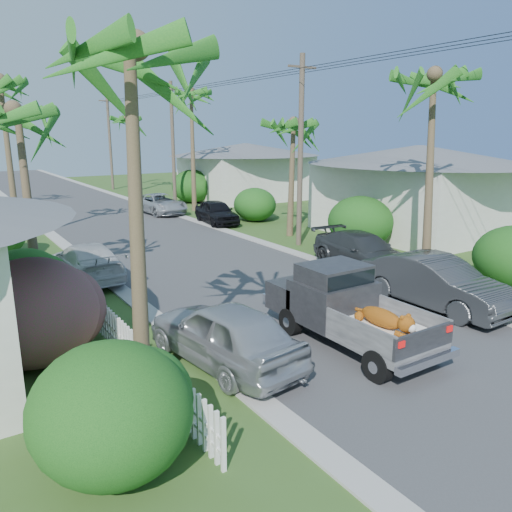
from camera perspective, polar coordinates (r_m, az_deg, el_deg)
ground at (r=12.60m, az=21.50°, el=-12.79°), size 120.00×120.00×0.00m
road at (r=33.15m, az=-15.95°, el=3.92°), size 8.00×100.00×0.02m
curb_left at (r=32.18m, az=-23.27°, el=3.07°), size 0.60×100.00×0.06m
curb_right at (r=34.62m, az=-9.14°, el=4.72°), size 0.60×100.00×0.06m
pickup_truck at (r=13.50m, az=9.60°, el=-5.51°), size 1.98×5.12×2.06m
parked_car_rn at (r=16.86m, az=19.84°, el=-2.90°), size 1.85×5.00×1.64m
parked_car_rm at (r=20.86m, az=12.06°, el=0.49°), size 2.40×5.12×1.44m
parked_car_rf at (r=30.77m, az=-4.53°, el=5.01°), size 2.20×4.37×1.43m
parked_car_rd at (r=35.17m, az=-10.90°, el=5.86°), size 2.61×5.02×1.35m
parked_car_ln at (r=12.11m, az=-3.67°, el=-8.84°), size 2.42×4.77×1.56m
parked_car_lf at (r=19.96m, az=-18.80°, el=-0.64°), size 1.98×4.81×1.39m
palm_l_a at (r=9.96m, az=-14.63°, el=22.02°), size 4.40×4.40×8.20m
palm_l_b at (r=18.51m, az=-25.59°, el=14.75°), size 4.40×4.40×7.40m
palm_l_c at (r=28.62m, az=-27.23°, el=17.38°), size 4.40×4.40×9.20m
palm_r_a at (r=20.08m, az=20.08°, el=18.74°), size 4.40×4.40×8.70m
palm_r_b at (r=26.67m, az=4.20°, el=14.94°), size 4.40×4.40×7.20m
palm_r_c at (r=35.99m, az=-7.44°, el=18.03°), size 4.40×4.40×9.40m
palm_r_d at (r=48.99m, az=-14.43°, el=14.99°), size 4.40×4.40×8.00m
shrub_l_a at (r=8.72m, az=-16.23°, el=-16.65°), size 2.60×2.86×2.20m
shrub_l_b at (r=13.09m, az=-24.05°, el=-5.86°), size 3.00×3.30×2.60m
shrub_l_c at (r=17.02m, az=-24.84°, el=-2.58°), size 2.40×2.64×2.00m
shrub_r_b at (r=24.79m, az=11.82°, el=3.85°), size 3.00×3.30×2.50m
shrub_r_c at (r=31.60m, az=-0.14°, el=5.90°), size 2.60×2.86×2.10m
shrub_r_d at (r=40.49m, az=-7.30°, el=7.91°), size 3.20×3.52×2.60m
picket_fence at (r=13.26m, az=-15.59°, el=-8.58°), size 0.10×11.00×1.00m
house_right_near at (r=29.14m, az=17.89°, el=6.87°), size 8.00×9.00×4.80m
house_right_far at (r=42.81m, az=-1.22°, el=9.45°), size 9.00×8.00×4.60m
utility_pole_b at (r=24.49m, az=5.11°, el=11.86°), size 1.60×0.26×9.00m
utility_pole_c at (r=37.47m, az=-9.47°, el=12.42°), size 1.60×0.26×9.00m
utility_pole_d at (r=51.55m, az=-16.35°, el=12.42°), size 1.60×0.26×9.00m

